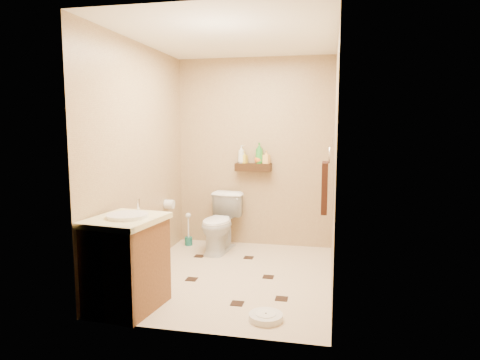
# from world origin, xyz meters

# --- Properties ---
(ground) EXTENTS (2.50, 2.50, 0.00)m
(ground) POSITION_xyz_m (0.00, 0.00, 0.00)
(ground) COLOR beige
(ground) RESTS_ON ground
(wall_back) EXTENTS (2.00, 0.04, 2.40)m
(wall_back) POSITION_xyz_m (0.00, 1.25, 1.20)
(wall_back) COLOR tan
(wall_back) RESTS_ON ground
(wall_front) EXTENTS (2.00, 0.04, 2.40)m
(wall_front) POSITION_xyz_m (0.00, -1.25, 1.20)
(wall_front) COLOR tan
(wall_front) RESTS_ON ground
(wall_left) EXTENTS (0.04, 2.50, 2.40)m
(wall_left) POSITION_xyz_m (-1.00, 0.00, 1.20)
(wall_left) COLOR tan
(wall_left) RESTS_ON ground
(wall_right) EXTENTS (0.04, 2.50, 2.40)m
(wall_right) POSITION_xyz_m (1.00, 0.00, 1.20)
(wall_right) COLOR tan
(wall_right) RESTS_ON ground
(ceiling) EXTENTS (2.00, 2.50, 0.02)m
(ceiling) POSITION_xyz_m (0.00, 0.00, 2.40)
(ceiling) COLOR white
(ceiling) RESTS_ON wall_back
(wall_shelf) EXTENTS (0.46, 0.14, 0.10)m
(wall_shelf) POSITION_xyz_m (0.00, 1.17, 1.02)
(wall_shelf) COLOR #3B2210
(wall_shelf) RESTS_ON wall_back
(floor_accents) EXTENTS (1.21, 1.41, 0.01)m
(floor_accents) POSITION_xyz_m (0.04, -0.02, 0.00)
(floor_accents) COLOR black
(floor_accents) RESTS_ON ground
(toilet) EXTENTS (0.47, 0.73, 0.71)m
(toilet) POSITION_xyz_m (-0.35, 0.83, 0.35)
(toilet) COLOR white
(toilet) RESTS_ON ground
(vanity) EXTENTS (0.61, 0.71, 0.92)m
(vanity) POSITION_xyz_m (-0.70, -0.95, 0.41)
(vanity) COLOR brown
(vanity) RESTS_ON ground
(bathroom_scale) EXTENTS (0.34, 0.34, 0.06)m
(bathroom_scale) POSITION_xyz_m (0.49, -0.93, 0.03)
(bathroom_scale) COLOR silver
(bathroom_scale) RESTS_ON ground
(toilet_brush) EXTENTS (0.10, 0.10, 0.43)m
(toilet_brush) POSITION_xyz_m (-0.82, 0.99, 0.15)
(toilet_brush) COLOR #186255
(toilet_brush) RESTS_ON ground
(towel_ring) EXTENTS (0.12, 0.30, 0.76)m
(towel_ring) POSITION_xyz_m (0.91, 0.25, 0.95)
(towel_ring) COLOR silver
(towel_ring) RESTS_ON wall_right
(toilet_paper) EXTENTS (0.12, 0.11, 0.12)m
(toilet_paper) POSITION_xyz_m (-0.94, 0.65, 0.60)
(toilet_paper) COLOR silver
(toilet_paper) RESTS_ON wall_left
(bottle_a) EXTENTS (0.13, 0.13, 0.23)m
(bottle_a) POSITION_xyz_m (-0.15, 1.17, 1.19)
(bottle_a) COLOR silver
(bottle_a) RESTS_ON wall_shelf
(bottle_b) EXTENTS (0.09, 0.09, 0.15)m
(bottle_b) POSITION_xyz_m (-0.12, 1.17, 1.15)
(bottle_b) COLOR gold
(bottle_b) RESTS_ON wall_shelf
(bottle_c) EXTENTS (0.12, 0.12, 0.14)m
(bottle_c) POSITION_xyz_m (0.07, 1.17, 1.14)
(bottle_c) COLOR orange
(bottle_c) RESTS_ON wall_shelf
(bottle_d) EXTENTS (0.14, 0.14, 0.26)m
(bottle_d) POSITION_xyz_m (0.08, 1.17, 1.20)
(bottle_d) COLOR #2E8C31
(bottle_d) RESTS_ON wall_shelf
(bottle_e) EXTENTS (0.09, 0.10, 0.17)m
(bottle_e) POSITION_xyz_m (0.17, 1.17, 1.15)
(bottle_e) COLOR #FCBC54
(bottle_e) RESTS_ON wall_shelf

